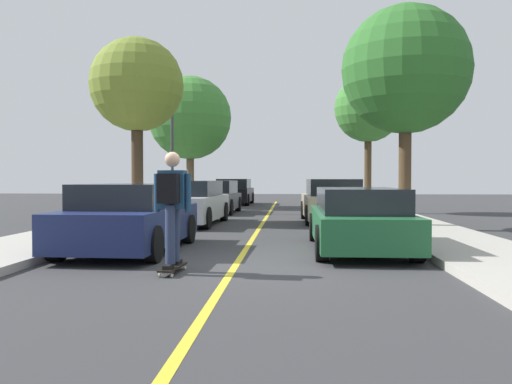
{
  "coord_description": "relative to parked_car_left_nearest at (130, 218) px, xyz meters",
  "views": [
    {
      "loc": [
        0.91,
        -8.54,
        1.44
      ],
      "look_at": [
        -0.26,
        8.83,
        0.99
      ],
      "focal_mm": 36.22,
      "sensor_mm": 36.0,
      "label": 1
    }
  ],
  "objects": [
    {
      "name": "ground",
      "position": [
        2.26,
        -1.47,
        -0.66
      ],
      "size": [
        80.0,
        80.0,
        0.0
      ],
      "primitive_type": "plane",
      "color": "#353538"
    },
    {
      "name": "sidewalk_right",
      "position": [
        6.69,
        -1.47,
        -0.59
      ],
      "size": [
        2.22,
        56.0,
        0.14
      ],
      "primitive_type": "cube",
      "color": "#ADA89E",
      "rests_on": "ground"
    },
    {
      "name": "center_line",
      "position": [
        2.26,
        2.53,
        -0.65
      ],
      "size": [
        0.12,
        39.2,
        0.01
      ],
      "primitive_type": "cube",
      "color": "gold",
      "rests_on": "ground"
    },
    {
      "name": "parked_car_left_nearest",
      "position": [
        0.0,
        0.0,
        0.0
      ],
      "size": [
        2.01,
        4.14,
        1.34
      ],
      "color": "navy",
      "rests_on": "ground"
    },
    {
      "name": "parked_car_left_near",
      "position": [
        0.0,
        6.06,
        0.02
      ],
      "size": [
        2.03,
        4.46,
        1.37
      ],
      "color": "#B7B7BC",
      "rests_on": "ground"
    },
    {
      "name": "parked_car_left_far",
      "position": [
        0.0,
        11.49,
        0.01
      ],
      "size": [
        1.92,
        4.06,
        1.36
      ],
      "color": "#38383D",
      "rests_on": "ground"
    },
    {
      "name": "parked_car_left_farthest",
      "position": [
        0.0,
        18.62,
        0.04
      ],
      "size": [
        2.04,
        4.17,
        1.43
      ],
      "color": "black",
      "rests_on": "ground"
    },
    {
      "name": "parked_car_right_nearest",
      "position": [
        4.53,
        0.42,
        -0.03
      ],
      "size": [
        1.85,
        4.37,
        1.25
      ],
      "color": "#1E5B33",
      "rests_on": "ground"
    },
    {
      "name": "parked_car_right_near",
      "position": [
        4.53,
        7.13,
        0.03
      ],
      "size": [
        2.0,
        4.11,
        1.43
      ],
      "color": "#BCAD89",
      "rests_on": "ground"
    },
    {
      "name": "street_tree_left_nearest",
      "position": [
        -1.86,
        6.63,
        3.81
      ],
      "size": [
        3.05,
        3.05,
        5.9
      ],
      "color": "#3D2D1E",
      "rests_on": "sidewalk_left"
    },
    {
      "name": "street_tree_left_near",
      "position": [
        -1.86,
        15.54,
        3.81
      ],
      "size": [
        4.13,
        4.13,
        6.41
      ],
      "color": "brown",
      "rests_on": "sidewalk_left"
    },
    {
      "name": "street_tree_right_nearest",
      "position": [
        6.39,
        4.79,
        3.82
      ],
      "size": [
        3.58,
        3.58,
        6.15
      ],
      "color": "#4C3823",
      "rests_on": "sidewalk_right"
    },
    {
      "name": "street_tree_right_near",
      "position": [
        6.39,
        11.81,
        3.69
      ],
      "size": [
        2.81,
        2.81,
        5.64
      ],
      "color": "#4C3823",
      "rests_on": "sidewalk_right"
    },
    {
      "name": "streetlamp",
      "position": [
        -1.75,
        11.17,
        2.26
      ],
      "size": [
        0.36,
        0.24,
        4.77
      ],
      "color": "#38383D",
      "rests_on": "sidewalk_left"
    },
    {
      "name": "skateboard",
      "position": [
        1.38,
        -2.29,
        -0.57
      ],
      "size": [
        0.28,
        0.85,
        0.1
      ],
      "color": "black",
      "rests_on": "ground"
    },
    {
      "name": "skateboarder",
      "position": [
        1.38,
        -2.33,
        0.44
      ],
      "size": [
        0.59,
        0.71,
        1.74
      ],
      "color": "black",
      "rests_on": "skateboard"
    }
  ]
}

